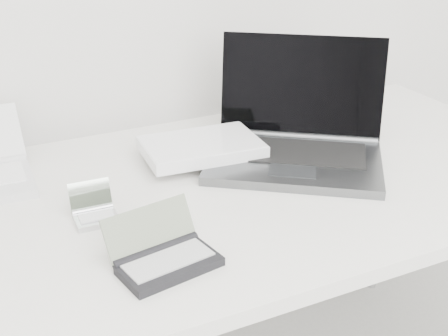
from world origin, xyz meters
name	(u,v)px	position (x,y,z in m)	size (l,w,h in m)	color
desk	(228,203)	(0.00, 1.55, 0.68)	(1.60, 0.80, 0.73)	white
laptop_large	(269,142)	(0.14, 1.62, 0.77)	(0.58, 0.49, 0.26)	#56585B
pda_silver	(94,212)	(-0.30, 1.53, 0.74)	(0.08, 0.09, 0.07)	silver
palmtop_charcoal	(164,256)	(-0.24, 1.32, 0.75)	(0.19, 0.16, 0.09)	black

